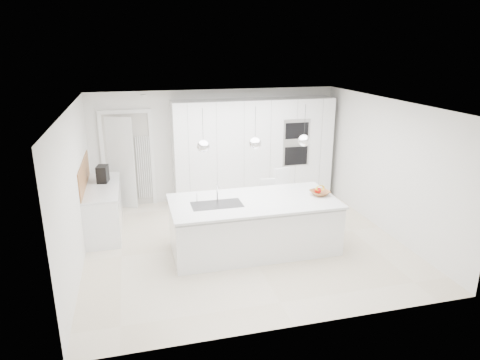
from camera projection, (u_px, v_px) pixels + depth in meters
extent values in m
plane|color=beige|center=(244.00, 243.00, 7.75)|extent=(5.50, 5.50, 0.00)
plane|color=white|center=(216.00, 145.00, 9.68)|extent=(5.50, 0.00, 5.50)
plane|color=white|center=(76.00, 190.00, 6.73)|extent=(0.00, 5.00, 5.00)
plane|color=white|center=(245.00, 104.00, 7.00)|extent=(5.50, 5.50, 0.00)
cube|color=white|center=(254.00, 151.00, 9.62)|extent=(3.60, 0.60, 2.30)
cube|color=white|center=(116.00, 163.00, 9.16)|extent=(0.76, 0.38, 2.00)
cube|color=white|center=(104.00, 209.00, 8.15)|extent=(0.60, 1.80, 0.86)
cube|color=white|center=(102.00, 187.00, 8.02)|extent=(0.62, 1.82, 0.04)
cube|color=#A46A3A|center=(84.00, 174.00, 7.87)|extent=(0.02, 1.80, 0.50)
cube|color=white|center=(254.00, 227.00, 7.37)|extent=(2.80, 1.20, 0.86)
cube|color=white|center=(254.00, 201.00, 7.28)|extent=(2.84, 1.40, 0.04)
cylinder|color=white|center=(217.00, 192.00, 7.22)|extent=(0.02, 0.02, 0.30)
sphere|color=white|center=(203.00, 146.00, 6.72)|extent=(0.20, 0.20, 0.20)
sphere|color=white|center=(255.00, 143.00, 6.92)|extent=(0.20, 0.20, 0.20)
sphere|color=white|center=(304.00, 141.00, 7.12)|extent=(0.20, 0.20, 0.20)
imported|color=#A46A3A|center=(320.00, 193.00, 7.51)|extent=(0.38, 0.38, 0.08)
cube|color=black|center=(103.00, 174.00, 8.19)|extent=(0.24, 0.33, 0.32)
sphere|color=#B70D0A|center=(319.00, 191.00, 7.51)|extent=(0.09, 0.09, 0.09)
sphere|color=#B70D0A|center=(319.00, 190.00, 7.55)|extent=(0.08, 0.08, 0.08)
sphere|color=#B70D0A|center=(317.00, 191.00, 7.53)|extent=(0.08, 0.08, 0.08)
torus|color=gold|center=(320.00, 188.00, 7.52)|extent=(0.24, 0.17, 0.21)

